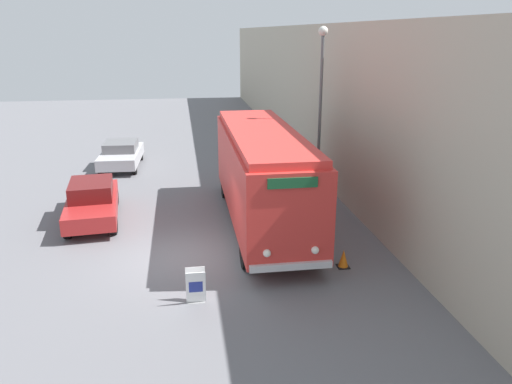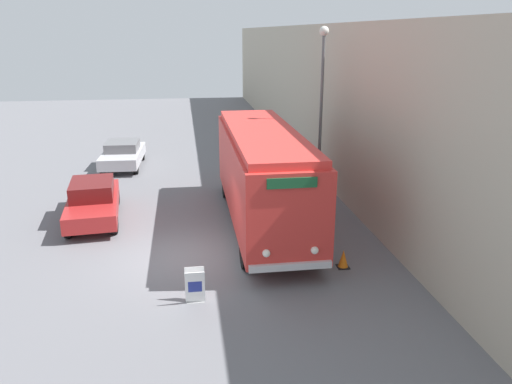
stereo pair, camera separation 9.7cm
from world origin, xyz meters
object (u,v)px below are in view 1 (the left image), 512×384
object	(u,v)px
streetlamp	(321,94)
vintage_bus	(263,173)
parked_car_mid	(121,154)
traffic_cone	(343,259)
parked_car_near	(92,201)
sign_board	(196,286)

from	to	relation	value
streetlamp	vintage_bus	bearing A→B (deg)	-141.18
vintage_bus	parked_car_mid	distance (m)	11.06
vintage_bus	parked_car_mid	world-z (taller)	vintage_bus
parked_car_mid	traffic_cone	xyz separation A→B (m)	(7.81, -13.03, -0.42)
streetlamp	traffic_cone	size ratio (longest dim) A/B	12.45
parked_car_near	parked_car_mid	xyz separation A→B (m)	(0.25, 7.79, -0.06)
streetlamp	parked_car_mid	distance (m)	11.77
sign_board	parked_car_near	xyz separation A→B (m)	(-3.60, 6.63, 0.30)
vintage_bus	sign_board	world-z (taller)	vintage_bus
vintage_bus	parked_car_near	xyz separation A→B (m)	(-6.22, 1.42, -1.24)
vintage_bus	streetlamp	bearing A→B (deg)	38.82
parked_car_mid	traffic_cone	size ratio (longest dim) A/B	7.76
traffic_cone	parked_car_near	bearing A→B (deg)	146.99
vintage_bus	sign_board	xyz separation A→B (m)	(-2.62, -5.21, -1.54)
streetlamp	parked_car_near	bearing A→B (deg)	-175.51
sign_board	parked_car_mid	size ratio (longest dim) A/B	0.21
parked_car_near	parked_car_mid	world-z (taller)	parked_car_near
traffic_cone	streetlamp	bearing A→B (deg)	82.43
vintage_bus	sign_board	size ratio (longest dim) A/B	10.41
vintage_bus	traffic_cone	xyz separation A→B (m)	(1.85, -3.82, -1.71)
parked_car_near	traffic_cone	distance (m)	9.63
streetlamp	parked_car_near	size ratio (longest dim) A/B	1.48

